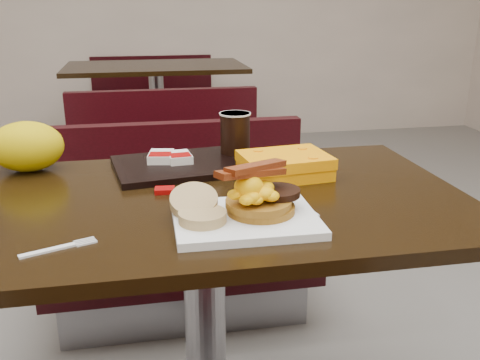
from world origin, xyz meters
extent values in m
cube|color=white|center=(0.07, -0.16, 0.76)|extent=(0.29, 0.22, 0.02)
cylinder|color=#8E6517|center=(0.10, -0.15, 0.78)|extent=(0.17, 0.17, 0.03)
cylinder|color=black|center=(0.14, -0.14, 0.80)|extent=(0.10, 0.10, 0.01)
ellipsoid|color=#FFA505|center=(0.07, -0.17, 0.82)|extent=(0.12, 0.11, 0.05)
cylinder|color=tan|center=(-0.02, -0.18, 0.78)|extent=(0.11, 0.11, 0.02)
cylinder|color=tan|center=(-0.03, -0.13, 0.79)|extent=(0.10, 0.11, 0.06)
cube|color=white|center=(0.20, -0.08, 0.75)|extent=(0.05, 0.16, 0.00)
cube|color=#8C0504|center=(-0.08, 0.05, 0.76)|extent=(0.05, 0.04, 0.01)
cube|color=black|center=(-0.02, 0.22, 0.76)|extent=(0.38, 0.30, 0.02)
cube|color=silver|center=(-0.08, 0.25, 0.78)|extent=(0.08, 0.09, 0.02)
cube|color=silver|center=(-0.03, 0.24, 0.78)|extent=(0.07, 0.09, 0.02)
cylinder|color=black|center=(0.13, 0.29, 0.82)|extent=(0.09, 0.09, 0.11)
cube|color=#FF9404|center=(0.22, 0.11, 0.78)|extent=(0.23, 0.18, 0.06)
ellipsoid|color=#FFEB08|center=(-0.42, 0.28, 0.81)|extent=(0.21, 0.16, 0.13)
camera|label=1|loc=(-0.13, -1.12, 1.17)|focal=40.03mm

